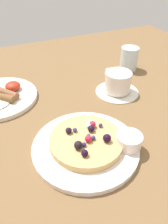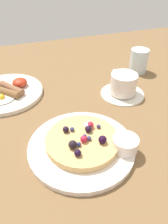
{
  "view_description": "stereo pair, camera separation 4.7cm",
  "coord_description": "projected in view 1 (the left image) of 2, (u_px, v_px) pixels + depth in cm",
  "views": [
    {
      "loc": [
        -14.36,
        -39.97,
        38.99
      ],
      "look_at": [
        4.76,
        1.38,
        4.0
      ],
      "focal_mm": 35.0,
      "sensor_mm": 36.0,
      "label": 1
    },
    {
      "loc": [
        -9.98,
        -41.73,
        38.99
      ],
      "look_at": [
        4.76,
        1.38,
        4.0
      ],
      "focal_mm": 35.0,
      "sensor_mm": 36.0,
      "label": 2
    }
  ],
  "objects": [
    {
      "name": "ground_plane",
      "position": [
        70.0,
        136.0,
        0.58
      ],
      "size": [
        160.15,
        137.76,
        3.0
      ],
      "primitive_type": "cube",
      "color": "brown"
    },
    {
      "name": "fried_breakfast",
      "position": [
        5.0,
        93.0,
        0.68
      ],
      "size": [
        12.4,
        12.18,
        2.85
      ],
      "color": "brown",
      "rests_on": "breakfast_plate"
    },
    {
      "name": "coffee_cup",
      "position": [
        118.0,
        81.0,
        0.7
      ],
      "size": [
        8.39,
        11.61,
        6.47
      ],
      "color": "white",
      "rests_on": "coffee_saucer"
    },
    {
      "name": "coffee_saucer",
      "position": [
        117.0,
        91.0,
        0.72
      ],
      "size": [
        14.15,
        14.15,
        0.73
      ],
      "primitive_type": "cylinder",
      "color": "silver",
      "rests_on": "ground_plane"
    },
    {
      "name": "pancake_plate",
      "position": [
        86.0,
        147.0,
        0.52
      ],
      "size": [
        25.39,
        25.39,
        1.37
      ],
      "primitive_type": "cylinder",
      "color": "white",
      "rests_on": "ground_plane"
    },
    {
      "name": "pancake_with_berries",
      "position": [
        86.0,
        140.0,
        0.51
      ],
      "size": [
        17.45,
        17.45,
        3.65
      ],
      "color": "tan",
      "rests_on": "pancake_plate"
    },
    {
      "name": "syrup_ramekin",
      "position": [
        129.0,
        140.0,
        0.5
      ],
      "size": [
        5.99,
        5.99,
        3.19
      ],
      "color": "white",
      "rests_on": "pancake_plate"
    },
    {
      "name": "water_glass",
      "position": [
        129.0,
        59.0,
        0.84
      ],
      "size": [
        6.66,
        6.66,
        8.7
      ],
      "primitive_type": "cylinder",
      "color": "silver",
      "rests_on": "ground_plane"
    }
  ]
}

